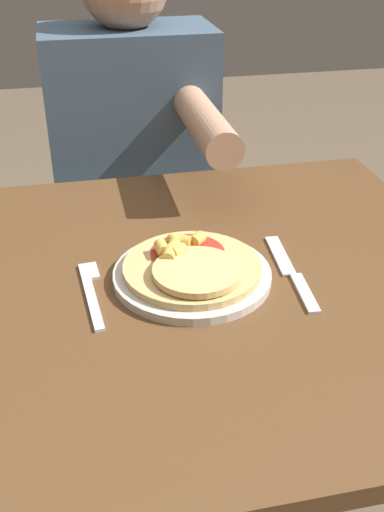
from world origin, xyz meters
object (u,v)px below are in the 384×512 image
(plate, at_px, (192,275))
(knife, at_px, (292,273))
(pizza, at_px, (191,265))
(fork, at_px, (91,290))
(person_diner, at_px, (136,167))
(dining_table, at_px, (182,347))

(plate, height_order, knife, plate)
(plate, bearing_deg, pizza, -126.11)
(pizza, xyz_separation_m, knife, (0.15, -0.02, -0.02))
(plate, relative_size, fork, 1.37)
(plate, height_order, person_diner, person_diner)
(fork, bearing_deg, dining_table, 0.85)
(dining_table, relative_size, knife, 4.31)
(knife, bearing_deg, fork, 176.72)
(dining_table, height_order, plate, plate)
(plate, relative_size, pizza, 1.15)
(fork, xyz_separation_m, person_diner, (0.14, 0.59, -0.06))
(person_diner, bearing_deg, fork, -103.47)
(dining_table, xyz_separation_m, person_diner, (0.01, 0.59, 0.07))
(plate, xyz_separation_m, fork, (-0.15, -0.00, -0.00))
(knife, height_order, person_diner, person_diner)
(fork, bearing_deg, plate, 1.18)
(pizza, xyz_separation_m, fork, (-0.15, -0.00, -0.02))
(pizza, height_order, person_diner, person_diner)
(dining_table, height_order, fork, fork)
(dining_table, relative_size, plate, 3.95)
(knife, distance_m, person_diner, 0.64)
(dining_table, bearing_deg, plate, 3.89)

